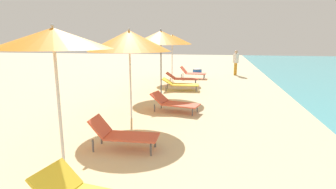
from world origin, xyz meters
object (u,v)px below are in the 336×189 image
object	(u,v)px
lounger_second_shoreside	(123,134)
person_walking_mid	(236,60)
umbrella_third	(129,41)
umbrella_farthest	(172,39)
umbrella_second	(53,39)
lounger_third_shoreside	(174,102)
lounger_farthest_inland	(181,78)
lounger_farthest_shoreside	(192,73)
umbrella_fourth	(161,38)
lounger_fourth_shoreside	(180,84)
cooler_box	(197,71)

from	to	relation	value
lounger_second_shoreside	person_walking_mid	size ratio (longest dim) A/B	0.89
umbrella_third	umbrella_farthest	xyz separation A→B (m)	(-0.17, 7.41, 0.03)
umbrella_second	lounger_second_shoreside	world-z (taller)	umbrella_second
umbrella_second	lounger_third_shoreside	size ratio (longest dim) A/B	1.56
umbrella_third	lounger_farthest_inland	bearing A→B (deg)	85.09
lounger_farthest_shoreside	lounger_second_shoreside	bearing A→B (deg)	-90.57
lounger_third_shoreside	person_walking_mid	world-z (taller)	person_walking_mid
umbrella_fourth	lounger_farthest_inland	bearing A→B (deg)	79.03
lounger_third_shoreside	umbrella_fourth	bearing A→B (deg)	122.73
umbrella_third	lounger_fourth_shoreside	xyz separation A→B (m)	(0.71, 4.63, -1.93)
lounger_farthest_inland	cooler_box	bearing A→B (deg)	82.50
lounger_fourth_shoreside	cooler_box	bearing A→B (deg)	83.94
lounger_second_shoreside	lounger_farthest_shoreside	distance (m)	10.65
lounger_second_shoreside	umbrella_fourth	size ratio (longest dim) A/B	0.53
umbrella_second	umbrella_fourth	bearing A→B (deg)	88.88
lounger_second_shoreside	lounger_farthest_shoreside	size ratio (longest dim) A/B	0.94
lounger_farthest_inland	umbrella_fourth	bearing A→B (deg)	-104.00
umbrella_farthest	person_walking_mid	world-z (taller)	umbrella_farthest
lounger_third_shoreside	lounger_farthest_shoreside	world-z (taller)	lounger_farthest_shoreside
umbrella_fourth	umbrella_farthest	bearing A→B (deg)	93.35
person_walking_mid	lounger_farthest_shoreside	bearing A→B (deg)	-109.11
lounger_third_shoreside	lounger_fourth_shoreside	size ratio (longest dim) A/B	0.96
lounger_second_shoreside	umbrella_farthest	bearing A→B (deg)	91.24
umbrella_fourth	lounger_fourth_shoreside	size ratio (longest dim) A/B	1.59
umbrella_third	umbrella_fourth	bearing A→B (deg)	89.28
umbrella_third	lounger_farthest_inland	world-z (taller)	umbrella_third
cooler_box	lounger_second_shoreside	bearing A→B (deg)	-91.52
lounger_fourth_shoreside	cooler_box	distance (m)	6.35
lounger_farthest_shoreside	cooler_box	size ratio (longest dim) A/B	2.42
umbrella_third	umbrella_second	bearing A→B (deg)	-91.57
lounger_second_shoreside	umbrella_third	bearing A→B (deg)	101.35
umbrella_second	cooler_box	size ratio (longest dim) A/B	4.05
lounger_farthest_inland	cooler_box	distance (m)	4.77
umbrella_farthest	cooler_box	bearing A→B (deg)	73.20
umbrella_fourth	umbrella_farthest	distance (m)	3.71
umbrella_third	person_walking_mid	world-z (taller)	umbrella_third
lounger_fourth_shoreside	lounger_third_shoreside	bearing A→B (deg)	-88.32
lounger_second_shoreside	umbrella_farthest	xyz separation A→B (m)	(-0.73, 9.57, 1.91)
lounger_third_shoreside	umbrella_fourth	world-z (taller)	umbrella_fourth
lounger_second_shoreside	umbrella_farthest	distance (m)	9.79
umbrella_fourth	lounger_second_shoreside	bearing A→B (deg)	-85.03
umbrella_fourth	lounger_farthest_shoreside	world-z (taller)	umbrella_fourth
umbrella_second	lounger_third_shoreside	bearing A→B (deg)	74.52
lounger_fourth_shoreside	cooler_box	size ratio (longest dim) A/B	2.70
umbrella_third	umbrella_farthest	bearing A→B (deg)	91.32
lounger_second_shoreside	lounger_fourth_shoreside	distance (m)	6.79
umbrella_fourth	lounger_farthest_shoreside	xyz separation A→B (m)	(0.80, 4.78, -1.98)
umbrella_fourth	person_walking_mid	bearing A→B (deg)	63.74
lounger_third_shoreside	lounger_farthest_inland	world-z (taller)	lounger_farthest_inland
lounger_second_shoreside	lounger_third_shoreside	distance (m)	3.19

